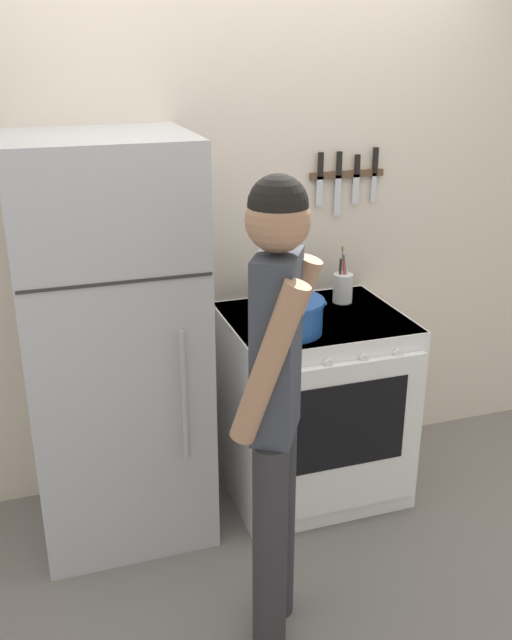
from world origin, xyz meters
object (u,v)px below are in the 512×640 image
(dutch_oven_pot, at_px, (288,316))
(utensil_jar, at_px, (343,287))
(refrigerator, at_px, (113,346))
(person, at_px, (276,396))
(stove_range, at_px, (314,405))
(tea_kettle, at_px, (270,298))

(dutch_oven_pot, bearing_deg, utensil_jar, 35.52)
(refrigerator, xyz_separation_m, utensil_jar, (1.12, 0.13, 0.11))
(refrigerator, bearing_deg, person, -62.41)
(refrigerator, height_order, stove_range, refrigerator)
(dutch_oven_pot, bearing_deg, stove_range, 30.40)
(tea_kettle, bearing_deg, dutch_oven_pot, -93.04)
(refrigerator, distance_m, utensil_jar, 1.13)
(dutch_oven_pot, xyz_separation_m, utensil_jar, (0.39, 0.27, 0.00))
(dutch_oven_pot, relative_size, person, 0.20)
(person, bearing_deg, tea_kettle, 12.29)
(stove_range, distance_m, utensil_jar, 0.58)
(utensil_jar, bearing_deg, tea_kettle, -178.87)
(refrigerator, relative_size, tea_kettle, 7.95)
(tea_kettle, bearing_deg, refrigerator, -170.77)
(refrigerator, relative_size, stove_range, 1.94)
(utensil_jar, bearing_deg, refrigerator, -173.43)
(stove_range, bearing_deg, person, -121.50)
(stove_range, relative_size, tea_kettle, 4.11)
(stove_range, xyz_separation_m, dutch_oven_pot, (-0.18, -0.11, 0.52))
(stove_range, xyz_separation_m, utensil_jar, (0.20, 0.17, 0.52))
(stove_range, relative_size, person, 0.53)
(person, bearing_deg, dutch_oven_pot, 6.82)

